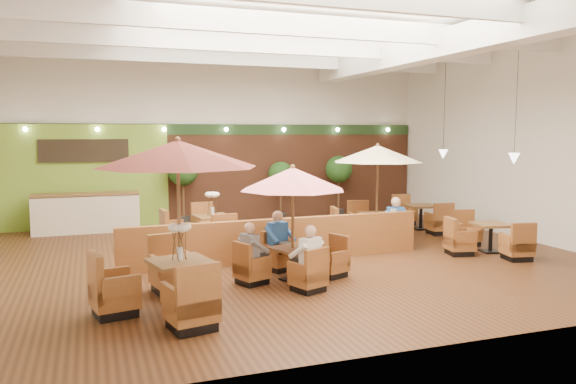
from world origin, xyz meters
name	(u,v)px	position (x,y,z in m)	size (l,w,h in m)	color
room	(277,106)	(0.25, 1.22, 3.63)	(14.04, 14.00, 5.52)	#381E0F
service_counter	(86,213)	(-4.40, 5.10, 0.58)	(3.00, 0.75, 1.18)	beige
booth_divider	(278,240)	(-0.26, -0.38, 0.50)	(7.19, 0.18, 0.99)	brown
table_0	(174,188)	(-2.98, -3.12, 2.05)	(2.81, 2.94, 2.89)	brown
table_1	(293,201)	(-0.50, -2.03, 1.60)	(2.40, 2.40, 2.33)	brown
table_2	(375,171)	(2.99, 1.05, 1.92)	(2.58, 2.70, 2.66)	brown
table_3	(203,228)	(-1.52, 2.06, 0.46)	(1.84, 2.69, 1.56)	brown
table_4	(482,239)	(4.76, -1.18, 0.34)	(1.75, 2.53, 0.91)	brown
table_5	(421,217)	(5.25, 2.26, 0.36)	(0.93, 2.58, 0.95)	brown
topiary_0	(183,173)	(-1.51, 5.30, 1.69)	(0.97, 0.97, 2.26)	black
topiary_1	(281,177)	(1.75, 5.30, 1.48)	(0.85, 0.85, 1.98)	black
topiary_2	(339,172)	(3.87, 5.30, 1.60)	(0.93, 0.93, 2.15)	black
diner_0	(308,251)	(-0.50, -2.88, 0.76)	(0.45, 0.43, 0.80)	white
diner_1	(279,235)	(-0.50, -1.18, 0.77)	(0.45, 0.41, 0.83)	#2759A9
diner_2	(252,246)	(-1.35, -2.03, 0.75)	(0.39, 0.42, 0.77)	slate
diner_3	(395,218)	(3.06, 0.08, 0.78)	(0.47, 0.42, 0.86)	#2759A9
diner_4	(395,218)	(3.06, 0.08, 0.77)	(0.41, 0.34, 0.82)	white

